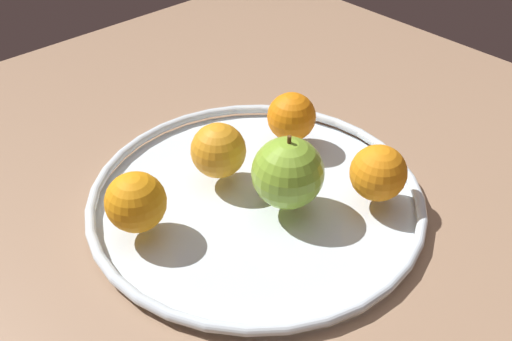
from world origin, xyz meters
The scene contains 7 objects.
ground_plane centered at (0.00, 0.00, -2.00)cm, with size 110.44×110.44×4.00cm, color #96755A.
fruit_bowl centered at (0.00, 0.00, 0.92)cm, with size 39.04×39.04×1.80cm.
apple centered at (-3.62, -1.39, 5.84)cm, with size 8.07×8.07×8.87cm.
orange_back_right centered at (4.30, 13.10, 5.06)cm, with size 6.52×6.52×6.52cm, color orange.
orange_center centered at (5.52, 0.92, 5.09)cm, with size 6.57×6.57×6.57cm, color orange.
orange_front_right centered at (5.02, -10.75, 4.94)cm, with size 6.28×6.28×6.28cm, color orange.
orange_back_left centered at (-9.73, -9.58, 5.01)cm, with size 6.42×6.42×6.42cm, color orange.
Camera 1 is at (-37.33, 34.19, 44.40)cm, focal length 40.08 mm.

